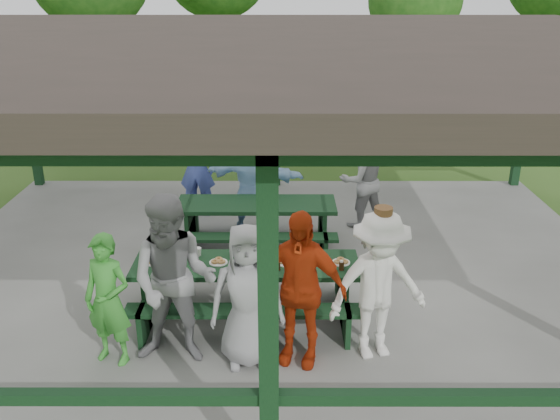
{
  "coord_description": "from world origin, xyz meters",
  "views": [
    {
      "loc": [
        0.09,
        -7.53,
        4.06
      ],
      "look_at": [
        0.08,
        -0.3,
        1.17
      ],
      "focal_mm": 38.0,
      "sensor_mm": 36.0,
      "label": 1
    }
  ],
  "objects_px": {
    "contestant_white_fedora": "(378,286)",
    "spectator_blue": "(197,168)",
    "spectator_grey": "(362,180)",
    "pickup_truck": "(333,112)",
    "picnic_table_far": "(257,220)",
    "contestant_red": "(299,288)",
    "contestant_grey_left": "(174,282)",
    "contestant_green": "(108,300)",
    "spectator_lblue": "(252,180)",
    "contestant_grey_mid": "(247,296)",
    "picnic_table_near": "(247,283)",
    "farm_trailer": "(162,107)"
  },
  "relations": [
    {
      "from": "contestant_white_fedora",
      "to": "spectator_blue",
      "type": "distance_m",
      "value": 4.85
    },
    {
      "from": "spectator_grey",
      "to": "pickup_truck",
      "type": "bearing_deg",
      "value": -108.89
    },
    {
      "from": "picnic_table_far",
      "to": "contestant_white_fedora",
      "type": "relative_size",
      "value": 1.36
    },
    {
      "from": "spectator_blue",
      "to": "spectator_grey",
      "type": "distance_m",
      "value": 2.84
    },
    {
      "from": "contestant_red",
      "to": "spectator_blue",
      "type": "distance_m",
      "value": 4.55
    },
    {
      "from": "contestant_grey_left",
      "to": "contestant_red",
      "type": "distance_m",
      "value": 1.31
    },
    {
      "from": "contestant_green",
      "to": "spectator_lblue",
      "type": "distance_m",
      "value": 3.83
    },
    {
      "from": "contestant_white_fedora",
      "to": "spectator_blue",
      "type": "height_order",
      "value": "contestant_white_fedora"
    },
    {
      "from": "contestant_green",
      "to": "spectator_blue",
      "type": "relative_size",
      "value": 0.87
    },
    {
      "from": "contestant_green",
      "to": "contestant_grey_mid",
      "type": "distance_m",
      "value": 1.48
    },
    {
      "from": "spectator_lblue",
      "to": "picnic_table_near",
      "type": "bearing_deg",
      "value": 105.45
    },
    {
      "from": "contestant_red",
      "to": "spectator_grey",
      "type": "bearing_deg",
      "value": 88.77
    },
    {
      "from": "picnic_table_near",
      "to": "contestant_grey_mid",
      "type": "distance_m",
      "value": 0.94
    },
    {
      "from": "picnic_table_far",
      "to": "contestant_red",
      "type": "relative_size",
      "value": 1.36
    },
    {
      "from": "spectator_blue",
      "to": "spectator_grey",
      "type": "bearing_deg",
      "value": 175.44
    },
    {
      "from": "pickup_truck",
      "to": "contestant_grey_left",
      "type": "bearing_deg",
      "value": 148.71
    },
    {
      "from": "picnic_table_near",
      "to": "contestant_white_fedora",
      "type": "distance_m",
      "value": 1.69
    },
    {
      "from": "picnic_table_far",
      "to": "spectator_lblue",
      "type": "distance_m",
      "value": 0.82
    },
    {
      "from": "contestant_green",
      "to": "spectator_grey",
      "type": "distance_m",
      "value": 4.93
    },
    {
      "from": "picnic_table_far",
      "to": "contestant_white_fedora",
      "type": "xyz_separation_m",
      "value": [
        1.41,
        -2.76,
        0.39
      ]
    },
    {
      "from": "contestant_red",
      "to": "farm_trailer",
      "type": "xyz_separation_m",
      "value": [
        -3.44,
        10.51,
        -0.29
      ]
    },
    {
      "from": "contestant_red",
      "to": "contestant_white_fedora",
      "type": "distance_m",
      "value": 0.86
    },
    {
      "from": "picnic_table_near",
      "to": "contestant_white_fedora",
      "type": "bearing_deg",
      "value": -27.48
    },
    {
      "from": "contestant_grey_mid",
      "to": "spectator_blue",
      "type": "distance_m",
      "value": 4.42
    },
    {
      "from": "contestant_green",
      "to": "contestant_grey_left",
      "type": "relative_size",
      "value": 0.78
    },
    {
      "from": "contestant_white_fedora",
      "to": "spectator_grey",
      "type": "bearing_deg",
      "value": 70.9
    },
    {
      "from": "spectator_blue",
      "to": "picnic_table_far",
      "type": "bearing_deg",
      "value": 133.18
    },
    {
      "from": "contestant_red",
      "to": "picnic_table_far",
      "type": "bearing_deg",
      "value": 117.0
    },
    {
      "from": "picnic_table_far",
      "to": "spectator_blue",
      "type": "xyz_separation_m",
      "value": [
        -1.08,
        1.4,
        0.39
      ]
    },
    {
      "from": "contestant_red",
      "to": "spectator_grey",
      "type": "xyz_separation_m",
      "value": [
        1.15,
        3.75,
        -0.07
      ]
    },
    {
      "from": "contestant_grey_mid",
      "to": "contestant_white_fedora",
      "type": "distance_m",
      "value": 1.4
    },
    {
      "from": "contestant_white_fedora",
      "to": "farm_trailer",
      "type": "relative_size",
      "value": 0.44
    },
    {
      "from": "spectator_lblue",
      "to": "pickup_truck",
      "type": "height_order",
      "value": "spectator_lblue"
    },
    {
      "from": "spectator_lblue",
      "to": "farm_trailer",
      "type": "relative_size",
      "value": 0.44
    },
    {
      "from": "contestant_green",
      "to": "farm_trailer",
      "type": "height_order",
      "value": "contestant_green"
    },
    {
      "from": "contestant_green",
      "to": "contestant_white_fedora",
      "type": "bearing_deg",
      "value": 20.58
    },
    {
      "from": "contestant_grey_left",
      "to": "pickup_truck",
      "type": "xyz_separation_m",
      "value": [
        2.49,
        9.87,
        -0.37
      ]
    },
    {
      "from": "picnic_table_near",
      "to": "contestant_red",
      "type": "bearing_deg",
      "value": -54.55
    },
    {
      "from": "contestant_grey_mid",
      "to": "contestant_white_fedora",
      "type": "xyz_separation_m",
      "value": [
        1.4,
        0.12,
        0.05
      ]
    },
    {
      "from": "picnic_table_near",
      "to": "farm_trailer",
      "type": "xyz_separation_m",
      "value": [
        -2.84,
        9.66,
        0.11
      ]
    },
    {
      "from": "spectator_lblue",
      "to": "spectator_blue",
      "type": "relative_size",
      "value": 1.02
    },
    {
      "from": "picnic_table_near",
      "to": "spectator_lblue",
      "type": "bearing_deg",
      "value": 91.05
    },
    {
      "from": "contestant_grey_left",
      "to": "contestant_grey_mid",
      "type": "distance_m",
      "value": 0.78
    },
    {
      "from": "contestant_grey_mid",
      "to": "contestant_white_fedora",
      "type": "height_order",
      "value": "contestant_white_fedora"
    },
    {
      "from": "spectator_grey",
      "to": "pickup_truck",
      "type": "relative_size",
      "value": 0.33
    },
    {
      "from": "contestant_grey_left",
      "to": "contestant_white_fedora",
      "type": "xyz_separation_m",
      "value": [
        2.17,
        0.08,
        -0.1
      ]
    },
    {
      "from": "contestant_grey_mid",
      "to": "spectator_lblue",
      "type": "xyz_separation_m",
      "value": [
        -0.11,
        3.59,
        0.07
      ]
    },
    {
      "from": "contestant_grey_left",
      "to": "spectator_blue",
      "type": "bearing_deg",
      "value": 98.65
    },
    {
      "from": "pickup_truck",
      "to": "spectator_lblue",
      "type": "bearing_deg",
      "value": 146.71
    },
    {
      "from": "contestant_grey_left",
      "to": "spectator_grey",
      "type": "relative_size",
      "value": 1.18
    }
  ]
}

